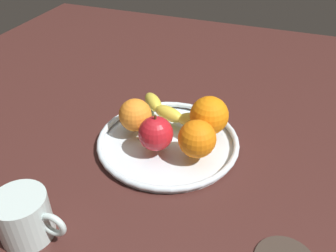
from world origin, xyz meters
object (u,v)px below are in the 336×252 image
orange_center (135,115)px  ambient_mug (25,217)px  banana (173,112)px  apple (156,133)px  orange_back_right (209,115)px  fruit_bowl (168,141)px  orange_back_left (197,139)px

orange_center → ambient_mug: 29.65cm
ambient_mug → banana: bearing=73.0°
apple → orange_back_right: size_ratio=0.96×
apple → orange_center: 7.75cm
banana → apple: 11.03cm
banana → orange_back_right: (8.54, -2.09, 2.42)cm
banana → orange_back_right: orange_back_right is taller
apple → banana: bearing=91.8°
orange_back_right → ambient_mug: orange_back_right is taller
fruit_bowl → orange_back_left: bearing=-22.3°
orange_back_right → banana: bearing=166.2°
orange_center → orange_back_left: orange_back_left is taller
apple → orange_back_right: (8.20, 8.77, 0.57)cm
fruit_bowl → orange_back_right: 9.97cm
banana → orange_back_right: bearing=4.5°
apple → orange_back_right: bearing=46.9°
ambient_mug → fruit_bowl: bearing=66.5°
fruit_bowl → banana: 7.74cm
apple → orange_center: apple is taller
orange_center → orange_back_left: size_ratio=0.94×
fruit_bowl → orange_center: (-7.52, 0.74, 4.31)cm
banana → ambient_mug: size_ratio=1.63×
fruit_bowl → orange_back_left: size_ratio=4.01×
banana → orange_center: (-6.03, -6.45, 1.86)cm
orange_back_right → orange_center: bearing=-163.3°
fruit_bowl → ambient_mug: ambient_mug is taller
orange_center → orange_back_left: (14.39, -3.55, 0.21)cm
fruit_bowl → apple: bearing=-107.4°
banana → orange_back_right: size_ratio=2.37×
orange_center → banana: bearing=46.9°
apple → ambient_mug: 27.26cm
banana → ambient_mug: (-10.89, -35.67, 0.57)cm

